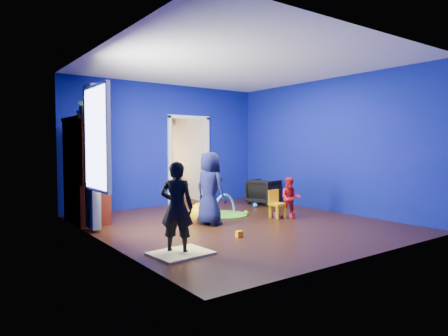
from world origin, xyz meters
TOP-DOWN VIEW (x-y plane):
  - floor at (0.00, 0.00)m, footprint 5.00×5.50m
  - ceiling at (0.00, 0.00)m, footprint 5.00×5.50m
  - wall_back at (0.00, 2.75)m, footprint 5.00×0.02m
  - wall_front at (0.00, -2.75)m, footprint 5.00×0.02m
  - wall_left at (-2.50, 0.00)m, footprint 0.02×5.50m
  - wall_right at (2.50, 0.00)m, footprint 0.02×5.50m
  - alcove at (0.60, 3.62)m, footprint 1.00×1.75m
  - armchair at (2.01, 1.54)m, footprint 0.84×0.82m
  - child_black at (-1.90, -1.14)m, footprint 0.53×0.52m
  - child_navy at (-0.48, 0.19)m, footprint 0.56×0.73m
  - toddler_red at (1.16, -0.22)m, footprint 0.50×0.49m
  - vase at (-2.22, 1.45)m, footprint 0.26×0.26m
  - potted_plant at (-2.22, 1.97)m, footprint 0.22×0.22m
  - tv_armoire at (-2.22, 1.75)m, footprint 0.58×1.14m
  - crt_tv at (-2.18, 1.75)m, footprint 0.46×0.70m
  - yellow_blanket at (-1.90, -1.24)m, footprint 0.80×0.66m
  - hopper_ball at (-0.53, 0.44)m, footprint 0.38×0.38m
  - kid_chair at (1.01, -0.02)m, footprint 0.29×0.29m
  - play_mat at (0.30, 0.83)m, footprint 0.96×0.96m
  - toy_arch at (0.30, 0.83)m, footprint 0.82×0.37m
  - window_left at (-2.48, 0.35)m, footprint 0.03×0.95m
  - curtain at (-2.37, 0.90)m, footprint 0.14×0.42m
  - doorway at (0.60, 2.75)m, footprint 1.16×0.10m
  - study_desk at (0.60, 4.26)m, footprint 0.88×0.44m
  - desk_monitor at (0.60, 4.38)m, footprint 0.40×0.05m
  - desk_lamp at (0.32, 4.32)m, footprint 0.14×0.14m
  - folding_chair at (0.60, 3.30)m, footprint 0.40×0.40m
  - book_shelf at (0.60, 4.37)m, footprint 0.88×0.24m
  - toy_0 at (1.24, -0.20)m, footprint 0.10×0.08m
  - toy_1 at (1.51, 1.27)m, footprint 0.11×0.11m
  - toy_2 at (-0.66, -0.91)m, footprint 0.10×0.08m
  - toy_3 at (0.66, 0.55)m, footprint 0.11×0.11m
  - toy_4 at (1.01, 0.03)m, footprint 0.10×0.08m

SIDE VIEW (x-z plane):
  - floor at x=0.00m, z-range -0.01..0.01m
  - play_mat at x=0.30m, z-range 0.00..0.03m
  - yellow_blanket at x=-1.90m, z-range 0.00..0.03m
  - toy_arch at x=0.30m, z-range -0.41..0.45m
  - toy_0 at x=1.24m, z-range 0.00..0.10m
  - toy_2 at x=-0.66m, z-range 0.00..0.10m
  - toy_4 at x=1.01m, z-range 0.00..0.10m
  - toy_1 at x=1.51m, z-range 0.00..0.11m
  - toy_3 at x=0.66m, z-range 0.00..0.11m
  - hopper_ball at x=-0.53m, z-range 0.00..0.38m
  - kid_chair at x=1.01m, z-range 0.00..0.50m
  - armchair at x=2.01m, z-range 0.00..0.62m
  - study_desk at x=0.60m, z-range 0.00..0.75m
  - toddler_red at x=1.16m, z-range 0.00..0.81m
  - folding_chair at x=0.60m, z-range 0.00..0.92m
  - child_black at x=-1.90m, z-range 0.00..1.23m
  - child_navy at x=-0.48m, z-range 0.00..1.33m
  - desk_lamp at x=0.32m, z-range 0.86..1.00m
  - desk_monitor at x=0.60m, z-range 0.79..1.11m
  - tv_armoire at x=-2.22m, z-range 0.00..1.96m
  - crt_tv at x=-2.18m, z-range 0.75..1.29m
  - doorway at x=0.60m, z-range 0.00..2.10m
  - alcove at x=0.60m, z-range 0.00..2.50m
  - curtain at x=-2.37m, z-range 0.05..2.45m
  - wall_back at x=0.00m, z-range 0.00..2.90m
  - wall_front at x=0.00m, z-range 0.00..2.90m
  - wall_left at x=-2.50m, z-range 0.00..2.90m
  - wall_right at x=2.50m, z-range 0.00..2.90m
  - window_left at x=-2.48m, z-range 0.77..2.33m
  - book_shelf at x=0.60m, z-range 2.00..2.04m
  - vase at x=-2.22m, z-range 1.96..2.18m
  - potted_plant at x=-2.22m, z-range 1.96..2.30m
  - ceiling at x=0.00m, z-range 2.90..2.90m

